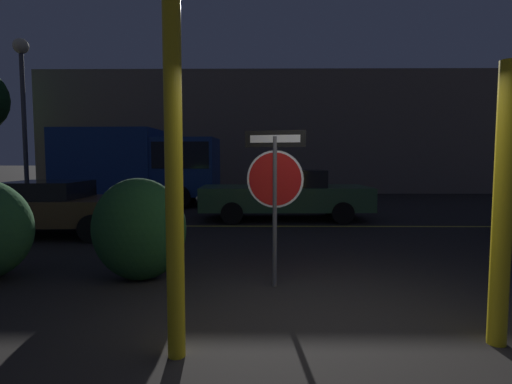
{
  "coord_description": "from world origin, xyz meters",
  "views": [
    {
      "loc": [
        -0.76,
        -3.88,
        1.71
      ],
      "look_at": [
        -0.84,
        3.4,
        1.14
      ],
      "focal_mm": 28.0,
      "sensor_mm": 36.0,
      "label": 1
    }
  ],
  "objects": [
    {
      "name": "hedge_bush_1",
      "position": [
        -2.49,
        1.73,
        0.73
      ],
      "size": [
        1.35,
        0.87,
        1.47
      ],
      "primitive_type": "ellipsoid",
      "color": "#1E4C23",
      "rests_on": "ground_plane"
    },
    {
      "name": "passing_car_2",
      "position": [
        -0.02,
        7.72,
        0.73
      ],
      "size": [
        4.96,
        2.14,
        1.44
      ],
      "rotation": [
        0.0,
        0.0,
        1.59
      ],
      "color": "#335B38",
      "rests_on": "ground_plane"
    },
    {
      "name": "ground_plane",
      "position": [
        0.0,
        0.0,
        0.0
      ],
      "size": [
        260.0,
        260.0,
        0.0
      ],
      "primitive_type": "plane",
      "color": "black"
    },
    {
      "name": "stop_sign",
      "position": [
        -0.57,
        1.46,
        1.47
      ],
      "size": [
        0.81,
        0.2,
        2.11
      ],
      "rotation": [
        0.0,
        0.0,
        -0.22
      ],
      "color": "#4C4C51",
      "rests_on": "ground_plane"
    },
    {
      "name": "road_center_stripe",
      "position": [
        0.0,
        6.43,
        0.0
      ],
      "size": [
        34.93,
        0.12,
        0.01
      ],
      "primitive_type": "cube",
      "color": "gold",
      "rests_on": "ground_plane"
    },
    {
      "name": "yellow_pole_left",
      "position": [
        -1.49,
        -0.51,
        1.7
      ],
      "size": [
        0.15,
        0.15,
        3.39
      ],
      "primitive_type": "cylinder",
      "color": "yellow",
      "rests_on": "ground_plane"
    },
    {
      "name": "street_lamp",
      "position": [
        -9.6,
        11.09,
        4.51
      ],
      "size": [
        0.56,
        0.56,
        6.2
      ],
      "color": "#4C4C51",
      "rests_on": "ground_plane"
    },
    {
      "name": "passing_car_1",
      "position": [
        -5.54,
        5.18,
        0.65
      ],
      "size": [
        4.18,
        2.17,
        1.24
      ],
      "rotation": [
        0.0,
        0.0,
        -1.54
      ],
      "color": "brown",
      "rests_on": "ground_plane"
    },
    {
      "name": "delivery_truck",
      "position": [
        -5.32,
        11.25,
        1.6
      ],
      "size": [
        6.06,
        2.49,
        2.9
      ],
      "rotation": [
        0.0,
        0.0,
        -1.61
      ],
      "color": "navy",
      "rests_on": "ground_plane"
    },
    {
      "name": "yellow_pole_right",
      "position": [
        1.45,
        -0.24,
        1.3
      ],
      "size": [
        0.17,
        0.17,
        2.6
      ],
      "primitive_type": "cylinder",
      "color": "yellow",
      "rests_on": "ground_plane"
    },
    {
      "name": "building_backdrop",
      "position": [
        1.83,
        18.77,
        3.18
      ],
      "size": [
        28.56,
        4.03,
        6.36
      ],
      "primitive_type": "cube",
      "color": "#7A6B5B",
      "rests_on": "ground_plane"
    }
  ]
}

